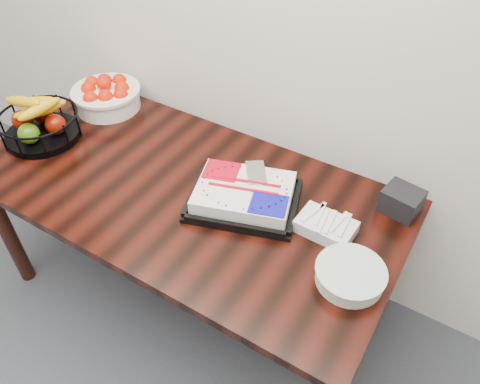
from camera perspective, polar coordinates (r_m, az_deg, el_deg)
The scene contains 7 objects.
table at distance 1.98m, azimuth -6.95°, elevation -1.12°, with size 1.80×0.90×0.75m.
cake_tray at distance 1.81m, azimuth 0.51°, elevation -0.39°, with size 0.50×0.44×0.09m.
tangerine_bowl at distance 2.43m, azimuth -16.05°, elevation 11.72°, with size 0.34×0.34×0.21m.
fruit_basket at distance 2.31m, azimuth -23.25°, elevation 7.68°, with size 0.35×0.35×0.19m.
plate_stack at distance 1.61m, azimuth 13.27°, elevation -9.85°, with size 0.24×0.24×0.06m.
fork_bag at distance 1.74m, azimuth 10.43°, elevation -4.11°, with size 0.21×0.14×0.06m.
napkin_box at distance 1.88m, azimuth 19.08°, elevation -1.05°, with size 0.14×0.12×0.10m, color black.
Camera 1 is at (0.95, 0.92, 2.03)m, focal length 35.00 mm.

